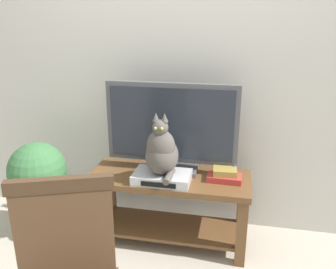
{
  "coord_description": "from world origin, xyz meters",
  "views": [
    {
      "loc": [
        0.46,
        -1.74,
        1.64
      ],
      "look_at": [
        0.0,
        0.49,
        0.87
      ],
      "focal_mm": 37.95,
      "sensor_mm": 36.0,
      "label": 1
    }
  ],
  "objects_px": {
    "tv": "(172,127)",
    "cat": "(162,151)",
    "tv_stand": "(169,197)",
    "potted_plant": "(39,181)",
    "book_stack": "(225,175)",
    "media_box": "(162,177)"
  },
  "relations": [
    {
      "from": "book_stack",
      "to": "potted_plant",
      "type": "bearing_deg",
      "value": -174.18
    },
    {
      "from": "tv",
      "to": "media_box",
      "type": "height_order",
      "value": "tv"
    },
    {
      "from": "tv",
      "to": "book_stack",
      "type": "distance_m",
      "value": 0.5
    },
    {
      "from": "cat",
      "to": "tv_stand",
      "type": "bearing_deg",
      "value": 75.49
    },
    {
      "from": "tv_stand",
      "to": "media_box",
      "type": "distance_m",
      "value": 0.23
    },
    {
      "from": "media_box",
      "to": "tv_stand",
      "type": "bearing_deg",
      "value": 73.24
    },
    {
      "from": "tv_stand",
      "to": "tv",
      "type": "relative_size",
      "value": 1.22
    },
    {
      "from": "media_box",
      "to": "cat",
      "type": "height_order",
      "value": "cat"
    },
    {
      "from": "tv_stand",
      "to": "media_box",
      "type": "height_order",
      "value": "media_box"
    },
    {
      "from": "tv",
      "to": "potted_plant",
      "type": "height_order",
      "value": "tv"
    },
    {
      "from": "tv",
      "to": "cat",
      "type": "distance_m",
      "value": 0.24
    },
    {
      "from": "tv_stand",
      "to": "potted_plant",
      "type": "distance_m",
      "value": 0.98
    },
    {
      "from": "tv",
      "to": "cat",
      "type": "xyz_separation_m",
      "value": [
        -0.03,
        -0.21,
        -0.11
      ]
    },
    {
      "from": "media_box",
      "to": "potted_plant",
      "type": "relative_size",
      "value": 0.52
    },
    {
      "from": "tv_stand",
      "to": "cat",
      "type": "height_order",
      "value": "cat"
    },
    {
      "from": "media_box",
      "to": "book_stack",
      "type": "xyz_separation_m",
      "value": [
        0.42,
        0.1,
        0.01
      ]
    },
    {
      "from": "tv",
      "to": "book_stack",
      "type": "relative_size",
      "value": 3.97
    },
    {
      "from": "tv",
      "to": "potted_plant",
      "type": "bearing_deg",
      "value": -166.72
    },
    {
      "from": "media_box",
      "to": "book_stack",
      "type": "bearing_deg",
      "value": 13.8
    },
    {
      "from": "media_box",
      "to": "potted_plant",
      "type": "bearing_deg",
      "value": -177.9
    },
    {
      "from": "tv",
      "to": "book_stack",
      "type": "xyz_separation_m",
      "value": [
        0.39,
        -0.09,
        -0.3
      ]
    },
    {
      "from": "tv_stand",
      "to": "potted_plant",
      "type": "xyz_separation_m",
      "value": [
        -0.96,
        -0.14,
        0.1
      ]
    }
  ]
}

